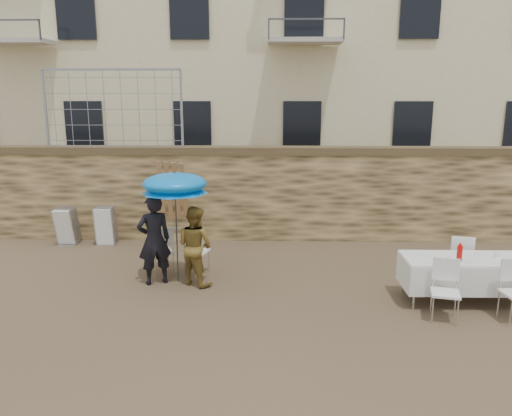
{
  "coord_description": "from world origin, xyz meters",
  "views": [
    {
      "loc": [
        0.61,
        -6.76,
        3.46
      ],
      "look_at": [
        0.4,
        2.2,
        1.4
      ],
      "focal_mm": 35.0,
      "sensor_mm": 36.0,
      "label": 1
    }
  ],
  "objects_px": {
    "couple_chair_left": "(161,250)",
    "soda_bottle": "(460,253)",
    "couple_chair_right": "(197,250)",
    "chair_stack_left": "(70,223)",
    "table_chair_back": "(460,259)",
    "man_suit": "(154,240)",
    "table_chair_front_left": "(445,291)",
    "umbrella": "(175,187)",
    "banquet_table": "(467,260)",
    "woman_dress": "(195,246)",
    "chair_stack_right": "(108,224)"
  },
  "relations": [
    {
      "from": "couple_chair_left",
      "to": "soda_bottle",
      "type": "distance_m",
      "value": 5.44
    },
    {
      "from": "couple_chair_right",
      "to": "chair_stack_left",
      "type": "relative_size",
      "value": 1.04
    },
    {
      "from": "table_chair_back",
      "to": "chair_stack_left",
      "type": "distance_m",
      "value": 8.6
    },
    {
      "from": "man_suit",
      "to": "couple_chair_right",
      "type": "relative_size",
      "value": 1.76
    },
    {
      "from": "couple_chair_right",
      "to": "table_chair_front_left",
      "type": "xyz_separation_m",
      "value": [
        4.14,
        -2.0,
        0.0
      ]
    },
    {
      "from": "table_chair_front_left",
      "to": "chair_stack_left",
      "type": "bearing_deg",
      "value": 165.3
    },
    {
      "from": "soda_bottle",
      "to": "table_chair_back",
      "type": "distance_m",
      "value": 1.11
    },
    {
      "from": "chair_stack_left",
      "to": "umbrella",
      "type": "bearing_deg",
      "value": -39.65
    },
    {
      "from": "man_suit",
      "to": "umbrella",
      "type": "bearing_deg",
      "value": 167.92
    },
    {
      "from": "banquet_table",
      "to": "soda_bottle",
      "type": "xyz_separation_m",
      "value": [
        -0.2,
        -0.15,
        0.17
      ]
    },
    {
      "from": "woman_dress",
      "to": "chair_stack_right",
      "type": "relative_size",
      "value": 1.6
    },
    {
      "from": "couple_chair_left",
      "to": "chair_stack_right",
      "type": "distance_m",
      "value": 2.65
    },
    {
      "from": "umbrella",
      "to": "couple_chair_right",
      "type": "xyz_separation_m",
      "value": [
        0.3,
        0.45,
        -1.33
      ]
    },
    {
      "from": "couple_chair_right",
      "to": "couple_chair_left",
      "type": "bearing_deg",
      "value": 16.26
    },
    {
      "from": "soda_bottle",
      "to": "table_chair_back",
      "type": "relative_size",
      "value": 0.27
    },
    {
      "from": "table_chair_front_left",
      "to": "soda_bottle",
      "type": "bearing_deg",
      "value": 70.11
    },
    {
      "from": "banquet_table",
      "to": "soda_bottle",
      "type": "height_order",
      "value": "soda_bottle"
    },
    {
      "from": "umbrella",
      "to": "couple_chair_left",
      "type": "bearing_deg",
      "value": 131.63
    },
    {
      "from": "man_suit",
      "to": "chair_stack_left",
      "type": "xyz_separation_m",
      "value": [
        -2.6,
        2.59,
        -0.38
      ]
    },
    {
      "from": "woman_dress",
      "to": "table_chair_back",
      "type": "height_order",
      "value": "woman_dress"
    },
    {
      "from": "woman_dress",
      "to": "umbrella",
      "type": "height_order",
      "value": "umbrella"
    },
    {
      "from": "man_suit",
      "to": "couple_chair_left",
      "type": "relative_size",
      "value": 1.76
    },
    {
      "from": "man_suit",
      "to": "banquet_table",
      "type": "height_order",
      "value": "man_suit"
    },
    {
      "from": "woman_dress",
      "to": "couple_chair_left",
      "type": "xyz_separation_m",
      "value": [
        -0.75,
        0.55,
        -0.26
      ]
    },
    {
      "from": "chair_stack_right",
      "to": "couple_chair_left",
      "type": "bearing_deg",
      "value": -50.15
    },
    {
      "from": "couple_chair_left",
      "to": "soda_bottle",
      "type": "height_order",
      "value": "soda_bottle"
    },
    {
      "from": "umbrella",
      "to": "couple_chair_right",
      "type": "distance_m",
      "value": 1.44
    },
    {
      "from": "table_chair_front_left",
      "to": "chair_stack_right",
      "type": "bearing_deg",
      "value": 162.1
    },
    {
      "from": "woman_dress",
      "to": "chair_stack_right",
      "type": "distance_m",
      "value": 3.57
    },
    {
      "from": "umbrella",
      "to": "banquet_table",
      "type": "height_order",
      "value": "umbrella"
    },
    {
      "from": "man_suit",
      "to": "soda_bottle",
      "type": "bearing_deg",
      "value": 144.67
    },
    {
      "from": "table_chair_front_left",
      "to": "woman_dress",
      "type": "bearing_deg",
      "value": 174.26
    },
    {
      "from": "man_suit",
      "to": "umbrella",
      "type": "xyz_separation_m",
      "value": [
        0.4,
        0.1,
        0.97
      ]
    },
    {
      "from": "couple_chair_left",
      "to": "chair_stack_right",
      "type": "height_order",
      "value": "couple_chair_left"
    },
    {
      "from": "couple_chair_left",
      "to": "umbrella",
      "type": "bearing_deg",
      "value": 103.01
    },
    {
      "from": "table_chair_back",
      "to": "woman_dress",
      "type": "bearing_deg",
      "value": 14.97
    },
    {
      "from": "soda_bottle",
      "to": "chair_stack_left",
      "type": "distance_m",
      "value": 8.57
    },
    {
      "from": "couple_chair_right",
      "to": "soda_bottle",
      "type": "height_order",
      "value": "soda_bottle"
    },
    {
      "from": "umbrella",
      "to": "chair_stack_right",
      "type": "relative_size",
      "value": 2.09
    },
    {
      "from": "woman_dress",
      "to": "couple_chair_right",
      "type": "distance_m",
      "value": 0.61
    },
    {
      "from": "man_suit",
      "to": "couple_chair_right",
      "type": "xyz_separation_m",
      "value": [
        0.7,
        0.55,
        -0.36
      ]
    },
    {
      "from": "chair_stack_left",
      "to": "chair_stack_right",
      "type": "relative_size",
      "value": 1.0
    },
    {
      "from": "table_chair_back",
      "to": "umbrella",
      "type": "bearing_deg",
      "value": 13.79
    },
    {
      "from": "couple_chair_left",
      "to": "soda_bottle",
      "type": "relative_size",
      "value": 3.69
    },
    {
      "from": "couple_chair_left",
      "to": "soda_bottle",
      "type": "xyz_separation_m",
      "value": [
        5.24,
        -1.4,
        0.43
      ]
    },
    {
      "from": "banquet_table",
      "to": "table_chair_front_left",
      "type": "bearing_deg",
      "value": -128.66
    },
    {
      "from": "umbrella",
      "to": "banquet_table",
      "type": "distance_m",
      "value": 5.21
    },
    {
      "from": "couple_chair_right",
      "to": "chair_stack_right",
      "type": "height_order",
      "value": "couple_chair_right"
    },
    {
      "from": "woman_dress",
      "to": "couple_chair_left",
      "type": "relative_size",
      "value": 1.54
    },
    {
      "from": "table_chair_front_left",
      "to": "chair_stack_right",
      "type": "relative_size",
      "value": 1.04
    }
  ]
}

